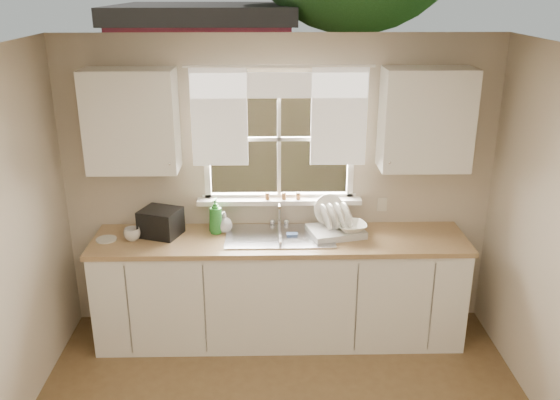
{
  "coord_description": "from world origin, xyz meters",
  "views": [
    {
      "loc": [
        -0.09,
        -2.72,
        2.85
      ],
      "look_at": [
        0.0,
        1.65,
        1.25
      ],
      "focal_mm": 38.0,
      "sensor_mm": 36.0,
      "label": 1
    }
  ],
  "objects_px": {
    "soap_bottle_a": "(216,216)",
    "black_appliance": "(161,222)",
    "dish_rack": "(335,226)",
    "cup": "(132,234)"
  },
  "relations": [
    {
      "from": "black_appliance",
      "to": "cup",
      "type": "bearing_deg",
      "value": -133.56
    },
    {
      "from": "soap_bottle_a",
      "to": "black_appliance",
      "type": "distance_m",
      "value": 0.45
    },
    {
      "from": "dish_rack",
      "to": "soap_bottle_a",
      "type": "bearing_deg",
      "value": 176.85
    },
    {
      "from": "soap_bottle_a",
      "to": "black_appliance",
      "type": "bearing_deg",
      "value": -161.77
    },
    {
      "from": "soap_bottle_a",
      "to": "black_appliance",
      "type": "height_order",
      "value": "soap_bottle_a"
    },
    {
      "from": "soap_bottle_a",
      "to": "cup",
      "type": "height_order",
      "value": "soap_bottle_a"
    },
    {
      "from": "dish_rack",
      "to": "cup",
      "type": "height_order",
      "value": "dish_rack"
    },
    {
      "from": "black_appliance",
      "to": "soap_bottle_a",
      "type": "bearing_deg",
      "value": 24.39
    },
    {
      "from": "dish_rack",
      "to": "black_appliance",
      "type": "bearing_deg",
      "value": 179.19
    },
    {
      "from": "dish_rack",
      "to": "black_appliance",
      "type": "distance_m",
      "value": 1.43
    }
  ]
}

